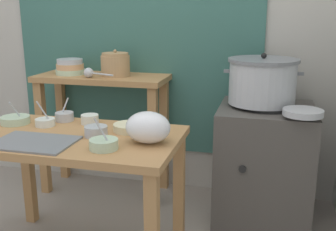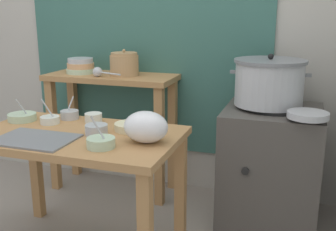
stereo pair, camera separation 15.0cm
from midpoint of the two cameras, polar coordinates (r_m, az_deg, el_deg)
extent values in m
cube|color=#B2ADA3|center=(3.04, 3.06, 13.63)|extent=(4.40, 0.10, 2.60)
cube|color=#38665B|center=(3.06, -1.90, 14.58)|extent=(1.90, 0.02, 2.10)
cube|color=#B27F4C|center=(2.19, -10.91, -3.02)|extent=(1.10, 0.66, 0.04)
cube|color=#B27F4C|center=(2.79, -16.81, -7.32)|extent=(0.06, 0.06, 0.68)
cube|color=#B27F4C|center=(2.39, 3.62, -10.51)|extent=(0.06, 0.06, 0.68)
cube|color=#B27F4C|center=(2.98, -6.69, 5.41)|extent=(0.96, 0.40, 0.04)
cube|color=#B27F4C|center=(3.16, -14.70, -2.83)|extent=(0.06, 0.06, 0.86)
cube|color=#B27F4C|center=(2.80, 0.31, -4.61)|extent=(0.06, 0.06, 0.86)
cube|color=#B27F4C|center=(3.40, -11.98, -1.40)|extent=(0.06, 0.06, 0.86)
cube|color=#B27F4C|center=(3.07, 2.05, -2.85)|extent=(0.06, 0.06, 0.86)
cube|color=#4C4742|center=(2.72, 15.85, -6.96)|extent=(0.60, 0.60, 0.76)
cylinder|color=black|center=(2.60, 16.45, 1.06)|extent=(0.36, 0.36, 0.02)
cylinder|color=black|center=(2.41, 12.72, -7.76)|extent=(0.04, 0.02, 0.04)
cylinder|color=#B7BABF|center=(2.59, 15.81, 4.31)|extent=(0.42, 0.42, 0.27)
cylinder|color=slate|center=(2.57, 16.04, 7.46)|extent=(0.44, 0.44, 0.02)
sphere|color=black|center=(2.57, 16.08, 8.08)|extent=(0.04, 0.04, 0.04)
cube|color=slate|center=(2.60, 10.89, 6.13)|extent=(0.04, 0.02, 0.02)
cube|color=slate|center=(2.58, 20.97, 5.36)|extent=(0.04, 0.02, 0.02)
cylinder|color=tan|center=(2.92, -4.77, 7.12)|extent=(0.21, 0.21, 0.15)
cylinder|color=tan|center=(2.91, -4.81, 8.74)|extent=(0.19, 0.19, 0.02)
sphere|color=tan|center=(2.91, -4.82, 9.17)|extent=(0.02, 0.02, 0.02)
cylinder|color=#B7D1AD|center=(3.08, -10.93, 6.26)|extent=(0.21, 0.21, 0.04)
cylinder|color=tan|center=(3.07, -10.97, 6.99)|extent=(0.20, 0.20, 0.04)
cylinder|color=#B7BABF|center=(3.07, -11.00, 7.70)|extent=(0.19, 0.19, 0.04)
sphere|color=#B7BABF|center=(2.89, -8.54, 6.15)|extent=(0.07, 0.07, 0.07)
cylinder|color=#B7BABF|center=(2.80, -6.68, 5.94)|extent=(0.18, 0.07, 0.01)
cube|color=slate|center=(2.12, -16.52, -3.28)|extent=(0.40, 0.28, 0.01)
ellipsoid|color=white|center=(1.98, -1.01, -1.66)|extent=(0.23, 0.18, 0.16)
cylinder|color=#B7BABF|center=(2.37, 21.02, 0.05)|extent=(0.23, 0.23, 0.04)
cylinder|color=#B7BABF|center=(2.48, -12.16, 0.10)|extent=(0.11, 0.11, 0.05)
cylinder|color=beige|center=(2.47, -12.18, 0.54)|extent=(0.09, 0.09, 0.01)
cylinder|color=#B7BABF|center=(2.48, -12.23, 1.16)|extent=(0.06, 0.04, 0.14)
cylinder|color=#B7BABF|center=(2.14, -8.18, -2.03)|extent=(0.12, 0.12, 0.06)
cylinder|color=#BFB28C|center=(2.13, -8.20, -1.48)|extent=(0.10, 0.10, 0.01)
cylinder|color=silver|center=(2.38, -8.80, -0.33)|extent=(0.10, 0.10, 0.05)
cylinder|color=#337238|center=(2.37, -8.82, 0.16)|extent=(0.09, 0.09, 0.01)
cylinder|color=beige|center=(2.20, -3.48, -1.62)|extent=(0.17, 0.17, 0.04)
cylinder|color=beige|center=(2.20, -3.49, -1.26)|extent=(0.15, 0.15, 0.01)
cylinder|color=#B7D1AD|center=(1.94, -7.35, -3.88)|extent=(0.14, 0.14, 0.05)
cylinder|color=#BFB28C|center=(1.93, -7.37, -3.36)|extent=(0.12, 0.12, 0.01)
cylinder|color=#B7BABF|center=(1.90, -7.44, -2.39)|extent=(0.08, 0.04, 0.16)
cylinder|color=#B7D1AD|center=(2.52, -18.48, -0.23)|extent=(0.17, 0.17, 0.04)
cylinder|color=beige|center=(2.51, -18.51, 0.11)|extent=(0.14, 0.14, 0.01)
cylinder|color=#B7BABF|center=(2.49, -18.31, 0.81)|extent=(0.04, 0.09, 0.14)
cylinder|color=silver|center=(2.40, -14.77, -0.63)|extent=(0.11, 0.11, 0.04)
cylinder|color=#337238|center=(2.40, -14.79, -0.28)|extent=(0.09, 0.09, 0.01)
cylinder|color=#B7BABF|center=(2.38, -14.82, 0.58)|extent=(0.07, 0.06, 0.15)
camera|label=1|loc=(0.08, -87.97, 0.54)|focal=42.81mm
camera|label=2|loc=(0.08, 92.03, -0.54)|focal=42.81mm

